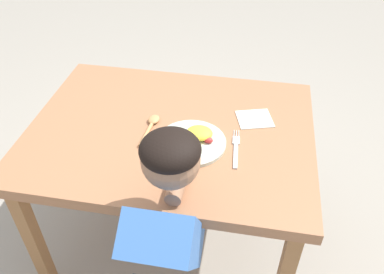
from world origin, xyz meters
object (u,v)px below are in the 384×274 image
object	(u,v)px
plate	(193,140)
fork	(236,149)
spoon	(151,125)
person	(166,270)

from	to	relation	value
plate	fork	distance (m)	0.16
plate	spoon	world-z (taller)	plate
plate	spoon	distance (m)	0.19
fork	person	xyz separation A→B (m)	(-0.17, -0.42, -0.17)
spoon	fork	bearing A→B (deg)	-98.81
plate	fork	bearing A→B (deg)	-3.17
fork	spoon	bearing A→B (deg)	73.36
plate	person	bearing A→B (deg)	-91.35
plate	person	distance (m)	0.47
person	spoon	bearing A→B (deg)	108.70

